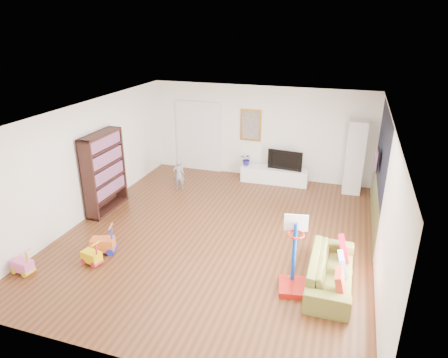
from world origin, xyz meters
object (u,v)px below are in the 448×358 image
(basketball_hoop, at_px, (294,256))
(bookshelf, at_px, (104,172))
(media_console, at_px, (274,175))
(sofa, at_px, (331,271))

(basketball_hoop, bearing_deg, bookshelf, 149.56)
(basketball_hoop, bearing_deg, media_console, 94.59)
(media_console, relative_size, sofa, 1.00)
(bookshelf, relative_size, sofa, 1.02)
(bookshelf, height_order, basketball_hoop, bookshelf)
(sofa, xyz_separation_m, basketball_hoop, (-0.62, -0.35, 0.41))
(media_console, distance_m, basketball_hoop, 4.99)
(sofa, distance_m, basketball_hoop, 0.82)
(media_console, distance_m, sofa, 4.84)
(media_console, bearing_deg, basketball_hoop, -76.43)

